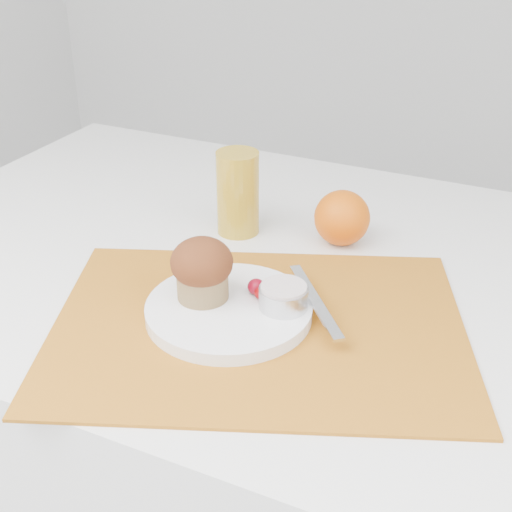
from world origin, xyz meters
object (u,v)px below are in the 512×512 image
at_px(orange, 342,218).
at_px(juice_glass, 238,193).
at_px(muffin, 202,269).
at_px(table, 265,452).
at_px(plate, 229,310).

xyz_separation_m(orange, juice_glass, (-0.16, -0.03, 0.02)).
bearing_deg(juice_glass, orange, 11.21).
distance_m(juice_glass, muffin, 0.23).
distance_m(table, muffin, 0.46).
height_order(juice_glass, muffin, juice_glass).
bearing_deg(muffin, juice_glass, 105.19).
distance_m(plate, juice_glass, 0.25).
bearing_deg(juice_glass, table, -39.94).
bearing_deg(table, plate, -82.62).
height_order(plate, muffin, muffin).
height_order(table, juice_glass, juice_glass).
height_order(orange, juice_glass, juice_glass).
relative_size(plate, juice_glass, 1.61).
bearing_deg(plate, juice_glass, 113.61).
xyz_separation_m(table, juice_glass, (-0.08, 0.06, 0.44)).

